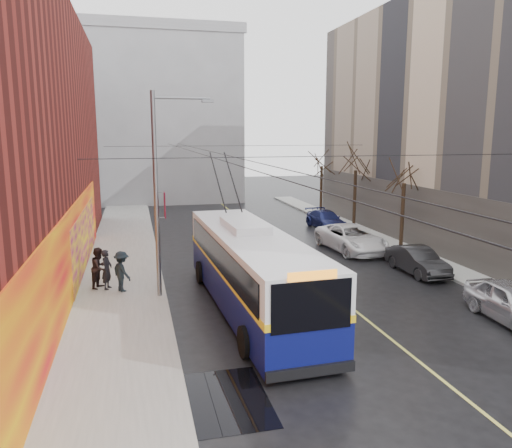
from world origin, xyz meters
The scene contains 20 objects.
ground centered at (0.00, 0.00, 0.00)m, with size 140.00×140.00×0.00m, color black.
sidewalk_left centered at (-8.00, 12.00, 0.07)m, with size 4.00×60.00×0.15m, color gray.
sidewalk_right centered at (9.00, 12.00, 0.07)m, with size 2.00×60.00×0.15m, color gray.
lane_line centered at (1.50, 14.00, 0.00)m, with size 0.12×50.00×0.01m, color #BFB74C.
building_far centered at (-6.00, 44.99, 9.02)m, with size 20.50×12.10×18.00m.
streetlight_pole centered at (-6.14, 10.00, 4.85)m, with size 2.65×0.60×9.00m.
catenary_wires centered at (-2.54, 14.77, 6.25)m, with size 18.00×60.00×0.22m.
tree_near centered at (9.00, 16.00, 4.98)m, with size 3.20×3.20×6.40m.
tree_mid centered at (9.00, 23.00, 5.25)m, with size 3.20×3.20×6.68m.
tree_far centered at (9.00, 30.00, 5.14)m, with size 3.20×3.20×6.57m.
puddle centered at (-5.05, 0.88, 0.00)m, with size 2.47×3.43×0.01m, color black.
pigeons_flying centered at (-2.55, 9.42, 7.36)m, with size 4.33×3.54×2.41m.
trolleybus centered at (-2.64, 7.68, 1.75)m, with size 3.51×13.36×6.28m.
parked_car_b centered at (7.00, 10.86, 0.70)m, with size 1.48×4.25×1.40m, color #232426.
parked_car_c centered at (5.80, 16.40, 0.81)m, with size 2.69×5.83×1.62m, color white.
parked_car_d centered at (7.00, 23.71, 0.69)m, with size 1.92×4.72×1.37m, color navy.
following_car centered at (-2.26, 18.65, 0.80)m, with size 1.90×4.71×1.60m, color #999A9E.
pedestrian_a centered at (-8.59, 11.53, 1.07)m, with size 0.67×0.44×1.85m, color black.
pedestrian_b centered at (-8.93, 11.77, 1.11)m, with size 0.93×0.73×1.92m, color black.
pedestrian_c centered at (-7.91, 11.01, 1.08)m, with size 1.20×0.69×1.86m, color black.
Camera 1 is at (-7.18, -11.66, 7.27)m, focal length 35.00 mm.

